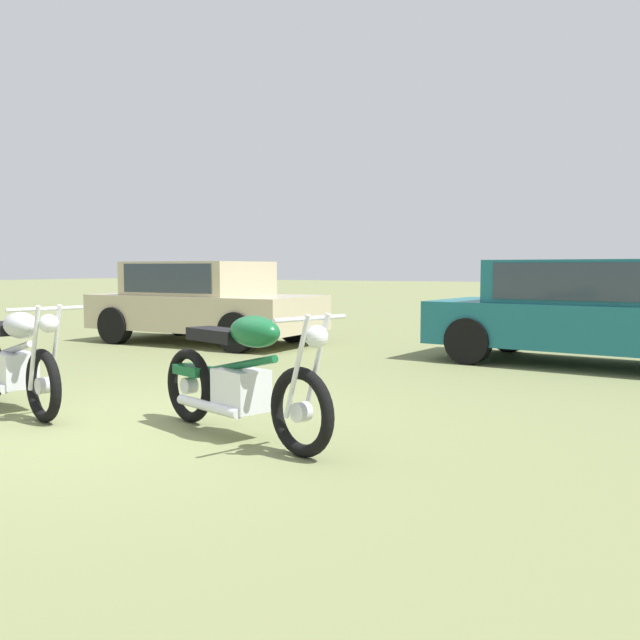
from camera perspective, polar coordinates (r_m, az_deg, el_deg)
ground_plane at (r=6.05m, az=-17.18°, el=-8.50°), size 120.00×120.00×0.00m
motorcycle_silver at (r=6.95m, az=-23.98°, el=-3.03°), size 1.90×0.94×1.02m
motorcycle_green at (r=5.36m, az=-6.58°, el=-4.67°), size 2.01×1.00×1.02m
car_beige at (r=12.28m, az=-9.70°, el=1.83°), size 4.07×2.05×1.43m
car_teal at (r=10.00m, az=21.80°, el=1.03°), size 4.63×2.36×1.43m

